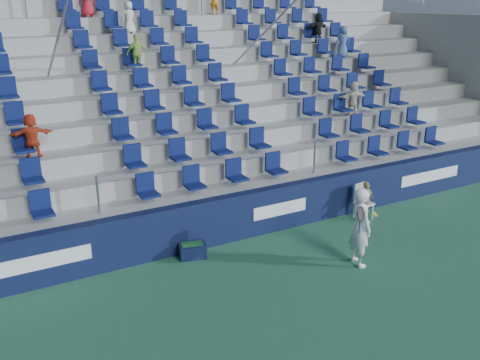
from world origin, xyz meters
name	(u,v)px	position (x,y,z in m)	size (l,w,h in m)	color
ground	(298,299)	(0.00, 0.00, 0.00)	(70.00, 70.00, 0.00)	#2C6846
sponsor_wall	(226,219)	(0.00, 3.15, 0.60)	(24.00, 0.32, 1.20)	#0F173A
grandstand	(151,119)	(0.00, 8.24, 2.13)	(24.00, 8.17, 6.63)	#A3A39E
tennis_player	(360,227)	(2.08, 0.60, 0.93)	(0.69, 0.75, 1.86)	white
line_judge_chair	(362,199)	(3.97, 2.65, 0.56)	(0.49, 0.50, 0.99)	white
line_judge	(365,201)	(3.97, 2.50, 0.55)	(0.65, 0.27, 1.11)	tan
ball_bin	(192,250)	(-1.11, 2.75, 0.19)	(0.70, 0.54, 0.35)	#111A3E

